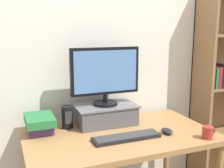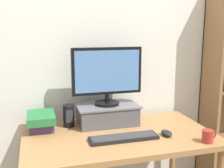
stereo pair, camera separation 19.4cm
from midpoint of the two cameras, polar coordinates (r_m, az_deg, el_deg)
back_wall at (r=2.27m, az=0.45°, el=7.37°), size 7.00×0.08×2.60m
desk at (r=1.99m, az=4.25°, el=-12.26°), size 1.29×0.74×0.74m
riser_box at (r=2.13m, az=1.62°, el=-6.01°), size 0.46×0.29×0.15m
computer_monitor at (r=2.05m, az=1.68°, el=2.04°), size 0.52×0.18×0.43m
keyboard at (r=1.86m, az=5.58°, el=-10.86°), size 0.45×0.12×0.02m
computer_mouse at (r=1.97m, az=13.85°, el=-9.71°), size 0.06×0.10×0.04m
book_stack at (r=2.04m, az=-11.57°, el=-7.40°), size 0.19×0.26×0.12m
coffee_mug at (r=1.93m, az=21.72°, el=-9.87°), size 0.10×0.07×0.08m
desk_speaker at (r=2.07m, az=-6.16°, el=-6.47°), size 0.08×0.09×0.16m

